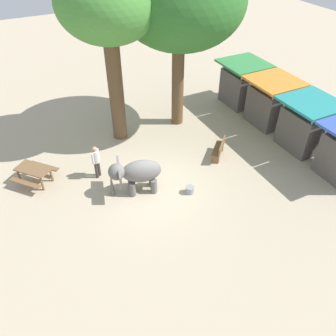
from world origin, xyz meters
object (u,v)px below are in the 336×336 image
(market_stall_teal, at_px, (306,127))
(shade_tree_secondary, at_px, (107,6))
(elephant, at_px, (136,173))
(market_stall_green, at_px, (242,85))
(picnic_table_near, at_px, (34,172))
(market_stall_orange, at_px, (270,104))
(feed_bucket, at_px, (190,190))
(person_handler, at_px, (96,160))
(wooden_bench, at_px, (219,149))

(market_stall_teal, bearing_deg, shade_tree_secondary, -122.49)
(elephant, relative_size, market_stall_green, 0.89)
(shade_tree_secondary, height_order, market_stall_teal, shade_tree_secondary)
(elephant, relative_size, shade_tree_secondary, 0.27)
(picnic_table_near, relative_size, market_stall_orange, 0.84)
(feed_bucket, bearing_deg, picnic_table_near, -122.56)
(market_stall_orange, xyz_separation_m, feed_bucket, (3.09, -6.71, -0.98))
(elephant, xyz_separation_m, shade_tree_secondary, (-4.34, 0.85, 5.39))
(person_handler, distance_m, wooden_bench, 5.81)
(wooden_bench, relative_size, market_stall_teal, 0.51)
(market_stall_green, bearing_deg, market_stall_teal, 0.00)
(market_stall_green, bearing_deg, person_handler, -73.65)
(elephant, bearing_deg, market_stall_teal, -169.02)
(market_stall_green, xyz_separation_m, market_stall_teal, (5.20, 0.00, 0.00))
(elephant, bearing_deg, market_stall_green, -137.04)
(market_stall_orange, bearing_deg, shade_tree_secondary, -106.89)
(elephant, distance_m, wooden_bench, 4.53)
(person_handler, relative_size, picnic_table_near, 0.77)
(elephant, xyz_separation_m, market_stall_teal, (0.63, 8.66, 0.15))
(wooden_bench, distance_m, picnic_table_near, 8.48)
(person_handler, distance_m, picnic_table_near, 2.72)
(picnic_table_near, xyz_separation_m, feed_bucket, (3.64, 5.71, -0.43))
(person_handler, relative_size, market_stall_teal, 0.64)
(wooden_bench, height_order, picnic_table_near, wooden_bench)
(market_stall_teal, xyz_separation_m, feed_bucket, (0.49, -6.71, -0.98))
(elephant, height_order, market_stall_teal, market_stall_teal)
(elephant, height_order, market_stall_green, market_stall_green)
(person_handler, height_order, shade_tree_secondary, shade_tree_secondary)
(picnic_table_near, bearing_deg, person_handler, 30.19)
(wooden_bench, height_order, market_stall_green, market_stall_green)
(person_handler, relative_size, market_stall_green, 0.64)
(elephant, xyz_separation_m, market_stall_green, (-4.57, 8.66, 0.15))
(elephant, height_order, wooden_bench, elephant)
(person_handler, bearing_deg, feed_bucket, 9.20)
(wooden_bench, bearing_deg, elephant, 141.31)
(market_stall_green, relative_size, feed_bucket, 7.00)
(elephant, xyz_separation_m, person_handler, (-1.68, -1.19, -0.04))
(market_stall_green, distance_m, feed_bucket, 8.85)
(person_handler, bearing_deg, market_stall_green, 67.24)
(elephant, height_order, person_handler, person_handler)
(person_handler, xyz_separation_m, shade_tree_secondary, (-2.66, 2.05, 5.43))
(elephant, relative_size, market_stall_orange, 0.89)
(feed_bucket, bearing_deg, market_stall_teal, 94.19)
(shade_tree_secondary, bearing_deg, elephant, -11.14)
(shade_tree_secondary, bearing_deg, picnic_table_near, -68.51)
(market_stall_teal, bearing_deg, feed_bucket, -85.81)
(person_handler, relative_size, shade_tree_secondary, 0.20)
(market_stall_green, bearing_deg, picnic_table_near, -80.64)
(market_stall_orange, distance_m, market_stall_teal, 2.60)
(market_stall_orange, bearing_deg, person_handler, -88.31)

